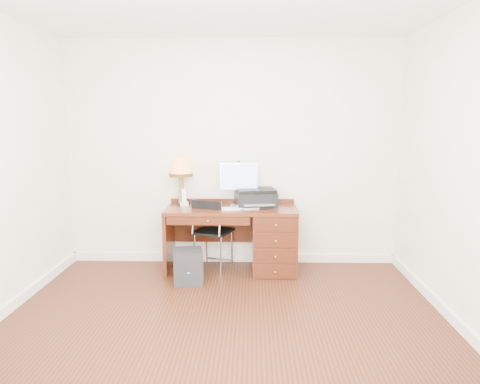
{
  "coord_description": "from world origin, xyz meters",
  "views": [
    {
      "loc": [
        0.24,
        -3.89,
        1.77
      ],
      "look_at": [
        0.11,
        1.2,
        0.96
      ],
      "focal_mm": 35.0,
      "sensor_mm": 36.0,
      "label": 1
    }
  ],
  "objects_px": {
    "desk": "(259,236)",
    "printer": "(256,198)",
    "leg_lamp": "(181,170)",
    "equipment_box": "(188,266)",
    "monitor": "(239,179)",
    "phone": "(184,201)",
    "chair": "(213,227)"
  },
  "relations": [
    {
      "from": "printer",
      "to": "leg_lamp",
      "type": "distance_m",
      "value": 0.94
    },
    {
      "from": "equipment_box",
      "to": "chair",
      "type": "bearing_deg",
      "value": 51.4
    },
    {
      "from": "monitor",
      "to": "printer",
      "type": "xyz_separation_m",
      "value": [
        0.2,
        -0.03,
        -0.22
      ]
    },
    {
      "from": "printer",
      "to": "leg_lamp",
      "type": "relative_size",
      "value": 0.91
    },
    {
      "from": "monitor",
      "to": "chair",
      "type": "relative_size",
      "value": 0.6
    },
    {
      "from": "monitor",
      "to": "phone",
      "type": "height_order",
      "value": "monitor"
    },
    {
      "from": "desk",
      "to": "printer",
      "type": "height_order",
      "value": "printer"
    },
    {
      "from": "monitor",
      "to": "chair",
      "type": "xyz_separation_m",
      "value": [
        -0.3,
        -0.11,
        -0.56
      ]
    },
    {
      "from": "monitor",
      "to": "leg_lamp",
      "type": "xyz_separation_m",
      "value": [
        -0.69,
        0.04,
        0.1
      ]
    },
    {
      "from": "printer",
      "to": "leg_lamp",
      "type": "bearing_deg",
      "value": 165.71
    },
    {
      "from": "chair",
      "to": "monitor",
      "type": "bearing_deg",
      "value": 39.3
    },
    {
      "from": "desk",
      "to": "leg_lamp",
      "type": "bearing_deg",
      "value": 169.77
    },
    {
      "from": "printer",
      "to": "phone",
      "type": "xyz_separation_m",
      "value": [
        -0.84,
        0.01,
        -0.04
      ]
    },
    {
      "from": "desk",
      "to": "chair",
      "type": "relative_size",
      "value": 1.78
    },
    {
      "from": "equipment_box",
      "to": "desk",
      "type": "bearing_deg",
      "value": 18.42
    },
    {
      "from": "desk",
      "to": "monitor",
      "type": "xyz_separation_m",
      "value": [
        -0.24,
        0.13,
        0.66
      ]
    },
    {
      "from": "chair",
      "to": "equipment_box",
      "type": "xyz_separation_m",
      "value": [
        -0.24,
        -0.44,
        -0.33
      ]
    },
    {
      "from": "printer",
      "to": "chair",
      "type": "xyz_separation_m",
      "value": [
        -0.5,
        -0.08,
        -0.34
      ]
    },
    {
      "from": "leg_lamp",
      "to": "equipment_box",
      "type": "relative_size",
      "value": 1.58
    },
    {
      "from": "phone",
      "to": "desk",
      "type": "bearing_deg",
      "value": -18.27
    },
    {
      "from": "leg_lamp",
      "to": "equipment_box",
      "type": "bearing_deg",
      "value": -76.18
    },
    {
      "from": "printer",
      "to": "chair",
      "type": "height_order",
      "value": "printer"
    },
    {
      "from": "monitor",
      "to": "equipment_box",
      "type": "height_order",
      "value": "monitor"
    },
    {
      "from": "printer",
      "to": "phone",
      "type": "height_order",
      "value": "printer"
    },
    {
      "from": "leg_lamp",
      "to": "equipment_box",
      "type": "xyz_separation_m",
      "value": [
        0.15,
        -0.59,
        -0.99
      ]
    },
    {
      "from": "leg_lamp",
      "to": "chair",
      "type": "relative_size",
      "value": 0.68
    },
    {
      "from": "equipment_box",
      "to": "printer",
      "type": "bearing_deg",
      "value": 25.03
    },
    {
      "from": "desk",
      "to": "equipment_box",
      "type": "relative_size",
      "value": 4.14
    },
    {
      "from": "monitor",
      "to": "equipment_box",
      "type": "bearing_deg",
      "value": -139.27
    },
    {
      "from": "desk",
      "to": "phone",
      "type": "bearing_deg",
      "value": 172.83
    },
    {
      "from": "desk",
      "to": "printer",
      "type": "xyz_separation_m",
      "value": [
        -0.04,
        0.1,
        0.44
      ]
    },
    {
      "from": "desk",
      "to": "chair",
      "type": "xyz_separation_m",
      "value": [
        -0.54,
        0.01,
        0.1
      ]
    }
  ]
}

